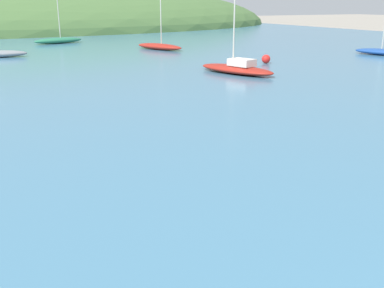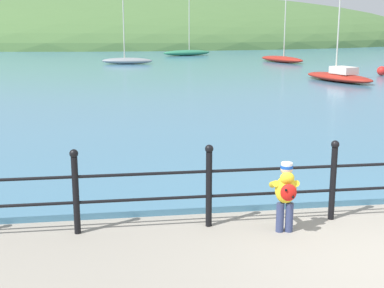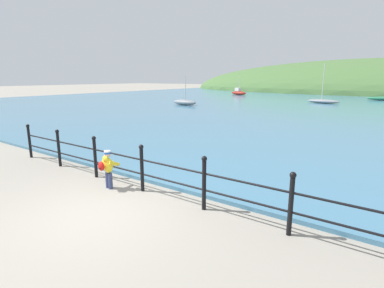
% 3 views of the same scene
% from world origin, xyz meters
% --- Properties ---
extents(water, '(80.00, 60.00, 0.10)m').
position_xyz_m(water, '(0.00, 32.00, 0.05)').
color(water, teal).
rests_on(water, ground).
extents(far_hillside, '(82.28, 45.26, 12.97)m').
position_xyz_m(far_hillside, '(0.00, 68.58, 0.00)').
color(far_hillside, '#476B38').
rests_on(far_hillside, ground).
extents(iron_railing, '(11.28, 0.12, 1.21)m').
position_xyz_m(iron_railing, '(-0.16, 1.50, 0.64)').
color(iron_railing, black).
rests_on(iron_railing, ground).
extents(child_in_coat, '(0.41, 0.55, 1.00)m').
position_xyz_m(child_in_coat, '(-1.00, 1.12, 0.61)').
color(child_in_coat, navy).
rests_on(child_in_coat, ground).
extents(boat_nearest_quay, '(2.61, 4.37, 5.11)m').
position_xyz_m(boat_nearest_quay, '(8.43, 30.64, 0.34)').
color(boat_nearest_quay, maroon).
rests_on(boat_nearest_quay, water).
extents(boat_far_left, '(3.47, 1.44, 4.13)m').
position_xyz_m(boat_far_left, '(-2.30, 30.64, 0.34)').
color(boat_far_left, gray).
rests_on(boat_far_left, water).
extents(boat_green_fishing, '(2.67, 4.49, 5.06)m').
position_xyz_m(boat_green_fishing, '(7.38, 18.53, 0.35)').
color(boat_green_fishing, maroon).
rests_on(boat_green_fishing, water).
extents(boat_far_right, '(4.28, 2.06, 5.03)m').
position_xyz_m(boat_far_right, '(2.92, 39.05, 0.36)').
color(boat_far_right, '#287551').
rests_on(boat_far_right, water).
extents(mooring_buoy, '(0.48, 0.48, 0.48)m').
position_xyz_m(mooring_buoy, '(10.79, 20.94, 0.34)').
color(mooring_buoy, red).
rests_on(mooring_buoy, water).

